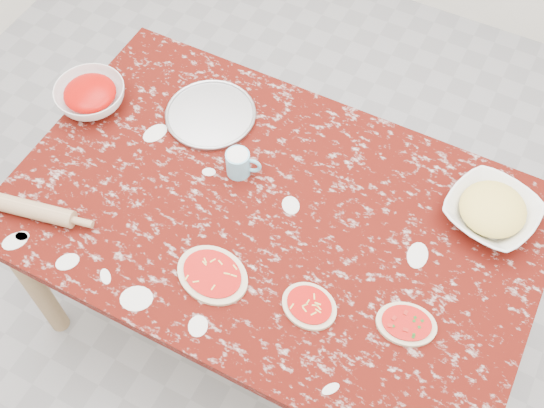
{
  "coord_description": "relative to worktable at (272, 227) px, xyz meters",
  "views": [
    {
      "loc": [
        0.49,
        -0.96,
        2.46
      ],
      "look_at": [
        0.0,
        0.0,
        0.8
      ],
      "focal_mm": 44.01,
      "sensor_mm": 36.0,
      "label": 1
    }
  ],
  "objects": [
    {
      "name": "flour_mug",
      "position": [
        -0.16,
        0.09,
        0.13
      ],
      "size": [
        0.11,
        0.08,
        0.09
      ],
      "color": "#74C0DD",
      "rests_on": "worktable"
    },
    {
      "name": "pizza_left",
      "position": [
        -0.05,
        -0.27,
        0.09
      ],
      "size": [
        0.24,
        0.2,
        0.02
      ],
      "color": "beige",
      "rests_on": "worktable"
    },
    {
      "name": "pizza_right",
      "position": [
        0.49,
        -0.15,
        0.09
      ],
      "size": [
        0.19,
        0.16,
        0.02
      ],
      "color": "beige",
      "rests_on": "worktable"
    },
    {
      "name": "worktable",
      "position": [
        0.0,
        0.0,
        0.0
      ],
      "size": [
        1.6,
        1.0,
        0.75
      ],
      "color": "#410B06",
      "rests_on": "ground"
    },
    {
      "name": "ground",
      "position": [
        0.0,
        0.0,
        -0.67
      ],
      "size": [
        4.0,
        4.0,
        0.0
      ],
      "primitive_type": "plane",
      "color": "gray"
    },
    {
      "name": "pizza_tray",
      "position": [
        -0.36,
        0.25,
        0.09
      ],
      "size": [
        0.35,
        0.35,
        0.01
      ],
      "primitive_type": "cylinder",
      "rotation": [
        0.0,
        0.0,
        -0.19
      ],
      "color": "#B2B2B7",
      "rests_on": "worktable"
    },
    {
      "name": "rolling_pin",
      "position": [
        -0.64,
        -0.34,
        0.11
      ],
      "size": [
        0.28,
        0.11,
        0.05
      ],
      "primitive_type": "cylinder",
      "rotation": [
        0.0,
        1.57,
        0.21
      ],
      "color": "tan",
      "rests_on": "worktable"
    },
    {
      "name": "sauce_bowl",
      "position": [
        -0.74,
        0.11,
        0.12
      ],
      "size": [
        0.28,
        0.28,
        0.07
      ],
      "primitive_type": "imported",
      "rotation": [
        0.0,
        0.0,
        0.21
      ],
      "color": "white",
      "rests_on": "worktable"
    },
    {
      "name": "cheese_bowl",
      "position": [
        0.59,
        0.28,
        0.12
      ],
      "size": [
        0.32,
        0.32,
        0.06
      ],
      "primitive_type": "imported",
      "rotation": [
        0.0,
        0.0,
        -0.25
      ],
      "color": "white",
      "rests_on": "worktable"
    },
    {
      "name": "pizza_mid",
      "position": [
        0.23,
        -0.23,
        0.09
      ],
      "size": [
        0.18,
        0.16,
        0.02
      ],
      "color": "beige",
      "rests_on": "worktable"
    }
  ]
}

